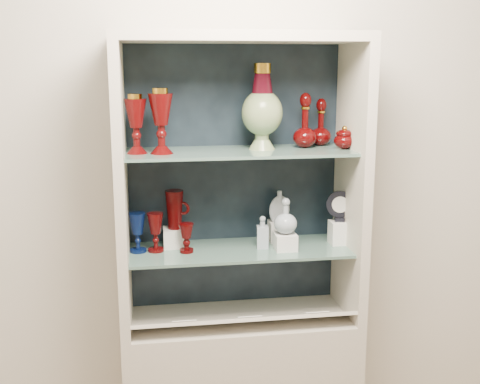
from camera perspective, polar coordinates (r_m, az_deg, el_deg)
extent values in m
cube|color=beige|center=(2.67, -0.73, 3.08)|extent=(3.50, 0.02, 2.80)
cube|color=black|center=(2.66, -0.63, 1.38)|extent=(0.98, 0.02, 1.15)
cube|color=beige|center=(2.45, -11.17, 0.21)|extent=(0.04, 0.40, 1.15)
cube|color=beige|center=(2.59, 10.55, 0.89)|extent=(0.04, 0.40, 1.15)
cube|color=beige|center=(2.42, 0.00, 14.47)|extent=(1.00, 0.40, 0.04)
cube|color=slate|center=(2.56, -0.07, -5.51)|extent=(0.92, 0.34, 0.01)
cube|color=slate|center=(2.47, -0.07, 3.82)|extent=(0.92, 0.34, 0.01)
cube|color=beige|center=(2.54, 0.39, -12.08)|extent=(0.92, 0.17, 0.09)
cube|color=white|center=(2.54, 0.85, -11.74)|extent=(0.10, 0.06, 0.03)
cube|color=white|center=(2.60, 7.18, -11.26)|extent=(0.10, 0.06, 0.03)
cube|color=white|center=(2.51, -5.35, -12.08)|extent=(0.10, 0.06, 0.03)
cube|color=silver|center=(2.60, -6.17, -4.30)|extent=(0.10, 0.10, 0.08)
cube|color=silver|center=(2.66, 3.72, -3.71)|extent=(0.09, 0.09, 0.09)
cube|color=silver|center=(2.54, 4.31, -4.71)|extent=(0.09, 0.09, 0.07)
cube|color=silver|center=(2.65, 9.37, -3.80)|extent=(0.08, 0.08, 0.10)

